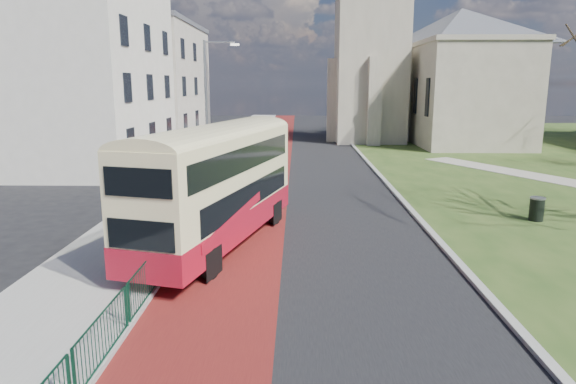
{
  "coord_description": "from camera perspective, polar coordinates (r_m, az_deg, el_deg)",
  "views": [
    {
      "loc": [
        0.97,
        -13.11,
        5.63
      ],
      "look_at": [
        0.67,
        4.03,
        2.0
      ],
      "focal_mm": 32.0,
      "sensor_mm": 36.0,
      "label": 1
    }
  ],
  "objects": [
    {
      "name": "ground",
      "position": [
        14.3,
        -3.02,
        -11.24
      ],
      "size": [
        160.0,
        160.0,
        0.0
      ],
      "primitive_type": "plane",
      "color": "black",
      "rests_on": "ground"
    },
    {
      "name": "road_carriageway",
      "position": [
        33.59,
        1.91,
        2.3
      ],
      "size": [
        9.0,
        120.0,
        0.01
      ],
      "primitive_type": "cube",
      "color": "black",
      "rests_on": "ground"
    },
    {
      "name": "bus_lane",
      "position": [
        33.66,
        -2.69,
        2.32
      ],
      "size": [
        3.4,
        120.0,
        0.01
      ],
      "primitive_type": "cube",
      "color": "#591414",
      "rests_on": "ground"
    },
    {
      "name": "pavement_west",
      "position": [
        34.1,
        -9.08,
        2.4
      ],
      "size": [
        4.0,
        120.0,
        0.12
      ],
      "primitive_type": "cube",
      "color": "gray",
      "rests_on": "ground"
    },
    {
      "name": "kerb_west",
      "position": [
        33.81,
        -5.74,
        2.42
      ],
      "size": [
        0.25,
        120.0,
        0.13
      ],
      "primitive_type": "cube",
      "color": "#999993",
      "rests_on": "ground"
    },
    {
      "name": "kerb_east",
      "position": [
        35.92,
        9.23,
        2.88
      ],
      "size": [
        0.25,
        80.0,
        0.13
      ],
      "primitive_type": "cube",
      "color": "#999993",
      "rests_on": "ground"
    },
    {
      "name": "pedestrian_railing",
      "position": [
        18.27,
        -11.45,
        -4.42
      ],
      "size": [
        0.07,
        24.0,
        1.12
      ],
      "color": "#0D3B28",
      "rests_on": "ground"
    },
    {
      "name": "gothic_church",
      "position": [
        52.94,
        14.53,
        19.74
      ],
      "size": [
        16.38,
        18.0,
        40.0
      ],
      "color": "gray",
      "rests_on": "ground"
    },
    {
      "name": "street_block_near",
      "position": [
        38.18,
        -22.62,
        12.38
      ],
      "size": [
        10.3,
        14.3,
        13.0
      ],
      "color": "beige",
      "rests_on": "ground"
    },
    {
      "name": "street_block_far",
      "position": [
        53.26,
        -15.63,
        11.66
      ],
      "size": [
        10.3,
        16.3,
        11.5
      ],
      "color": "#B6AA9A",
      "rests_on": "ground"
    },
    {
      "name": "streetlamp",
      "position": [
        31.58,
        -8.81,
        9.93
      ],
      "size": [
        2.13,
        0.18,
        8.0
      ],
      "color": "gray",
      "rests_on": "pavement_west"
    },
    {
      "name": "bus",
      "position": [
        17.89,
        -7.83,
        1.25
      ],
      "size": [
        4.74,
        10.07,
        4.1
      ],
      "rotation": [
        0.0,
        0.0,
        -0.26
      ],
      "color": "#A30F21",
      "rests_on": "ground"
    },
    {
      "name": "litter_bin",
      "position": [
        23.65,
        25.91,
        -1.7
      ],
      "size": [
        0.73,
        0.73,
        0.99
      ],
      "rotation": [
        0.0,
        0.0,
        0.2
      ],
      "color": "black",
      "rests_on": "grass_green"
    }
  ]
}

